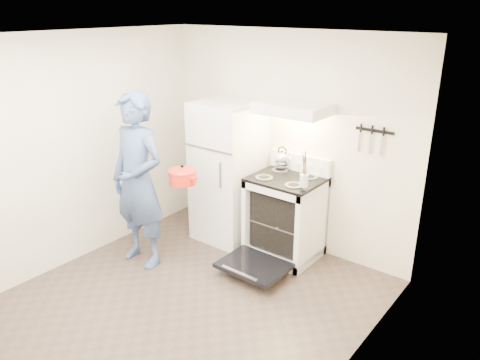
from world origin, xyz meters
name	(u,v)px	position (x,y,z in m)	size (l,w,h in m)	color
floor	(181,307)	(0.00, 0.00, 0.00)	(3.60, 3.60, 0.00)	#4A3B33
back_wall	(286,142)	(0.00, 1.80, 1.25)	(3.20, 0.02, 2.50)	white
refrigerator	(228,172)	(-0.58, 1.45, 0.85)	(0.70, 0.70, 1.70)	white
stove_body	(285,218)	(0.23, 1.48, 0.46)	(0.76, 0.65, 0.92)	white
cooktop	(287,179)	(0.23, 1.48, 0.94)	(0.76, 0.65, 0.03)	black
backsplash	(300,163)	(0.23, 1.76, 1.05)	(0.76, 0.07, 0.20)	white
oven_door	(254,265)	(0.23, 0.88, 0.12)	(0.70, 0.54, 0.04)	black
oven_rack	(285,220)	(0.23, 1.48, 0.44)	(0.60, 0.52, 0.01)	slate
range_hood	(293,108)	(0.23, 1.55, 1.71)	(0.76, 0.50, 0.12)	white
knife_strip	(375,131)	(1.05, 1.79, 1.55)	(0.40, 0.02, 0.03)	black
pizza_stone	(285,223)	(0.29, 1.38, 0.45)	(0.32, 0.32, 0.02)	olive
tea_kettle	(282,158)	(0.02, 1.70, 1.08)	(0.22, 0.18, 0.27)	silver
utensil_jar	(304,180)	(0.55, 1.30, 1.05)	(0.09, 0.09, 0.13)	silver
person	(138,181)	(-0.95, 0.38, 0.96)	(0.70, 0.46, 1.92)	navy
dutch_oven	(183,177)	(-0.60, 0.70, 0.99)	(0.37, 0.30, 0.24)	red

